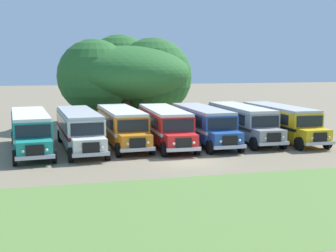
{
  "coord_description": "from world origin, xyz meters",
  "views": [
    {
      "loc": [
        -8.6,
        -27.78,
        6.37
      ],
      "look_at": [
        0.0,
        5.63,
        1.6
      ],
      "focal_mm": 48.46,
      "sensor_mm": 36.0,
      "label": 1
    }
  ],
  "objects_px": {
    "parked_bus_slot_1": "(79,128)",
    "parked_bus_slot_6": "(281,121)",
    "broad_shade_tree": "(126,74)",
    "parked_bus_slot_4": "(203,123)",
    "parked_bus_slot_5": "(242,121)",
    "parked_bus_slot_2": "(121,125)",
    "parked_bus_slot_0": "(30,129)",
    "parked_bus_slot_3": "(165,124)"
  },
  "relations": [
    {
      "from": "parked_bus_slot_2",
      "to": "parked_bus_slot_6",
      "type": "distance_m",
      "value": 13.42
    },
    {
      "from": "broad_shade_tree",
      "to": "parked_bus_slot_1",
      "type": "bearing_deg",
      "value": -113.96
    },
    {
      "from": "parked_bus_slot_5",
      "to": "parked_bus_slot_4",
      "type": "bearing_deg",
      "value": -82.65
    },
    {
      "from": "parked_bus_slot_4",
      "to": "parked_bus_slot_6",
      "type": "xyz_separation_m",
      "value": [
        6.84,
        -0.26,
        0.0
      ]
    },
    {
      "from": "parked_bus_slot_0",
      "to": "broad_shade_tree",
      "type": "xyz_separation_m",
      "value": [
        9.27,
        12.96,
        3.74
      ]
    },
    {
      "from": "parked_bus_slot_2",
      "to": "parked_bus_slot_5",
      "type": "height_order",
      "value": "same"
    },
    {
      "from": "parked_bus_slot_0",
      "to": "broad_shade_tree",
      "type": "distance_m",
      "value": 16.37
    },
    {
      "from": "parked_bus_slot_5",
      "to": "parked_bus_slot_6",
      "type": "relative_size",
      "value": 1.0
    },
    {
      "from": "parked_bus_slot_4",
      "to": "parked_bus_slot_3",
      "type": "bearing_deg",
      "value": -89.46
    },
    {
      "from": "parked_bus_slot_1",
      "to": "parked_bus_slot_6",
      "type": "relative_size",
      "value": 1.01
    },
    {
      "from": "parked_bus_slot_4",
      "to": "broad_shade_tree",
      "type": "relative_size",
      "value": 0.76
    },
    {
      "from": "parked_bus_slot_0",
      "to": "parked_bus_slot_3",
      "type": "distance_m",
      "value": 10.23
    },
    {
      "from": "parked_bus_slot_3",
      "to": "parked_bus_slot_6",
      "type": "height_order",
      "value": "same"
    },
    {
      "from": "parked_bus_slot_4",
      "to": "parked_bus_slot_6",
      "type": "relative_size",
      "value": 1.0
    },
    {
      "from": "parked_bus_slot_3",
      "to": "parked_bus_slot_5",
      "type": "height_order",
      "value": "same"
    },
    {
      "from": "parked_bus_slot_2",
      "to": "broad_shade_tree",
      "type": "xyz_separation_m",
      "value": [
        2.4,
        11.98,
        3.74
      ]
    },
    {
      "from": "parked_bus_slot_3",
      "to": "broad_shade_tree",
      "type": "relative_size",
      "value": 0.76
    },
    {
      "from": "parked_bus_slot_4",
      "to": "parked_bus_slot_1",
      "type": "bearing_deg",
      "value": -89.03
    },
    {
      "from": "parked_bus_slot_2",
      "to": "parked_bus_slot_6",
      "type": "relative_size",
      "value": 1.0
    },
    {
      "from": "parked_bus_slot_1",
      "to": "parked_bus_slot_4",
      "type": "xyz_separation_m",
      "value": [
        9.89,
        0.27,
        0.0
      ]
    },
    {
      "from": "parked_bus_slot_4",
      "to": "parked_bus_slot_0",
      "type": "bearing_deg",
      "value": -89.25
    },
    {
      "from": "parked_bus_slot_1",
      "to": "broad_shade_tree",
      "type": "bearing_deg",
      "value": 152.31
    },
    {
      "from": "parked_bus_slot_5",
      "to": "broad_shade_tree",
      "type": "bearing_deg",
      "value": -147.55
    },
    {
      "from": "parked_bus_slot_0",
      "to": "broad_shade_tree",
      "type": "bearing_deg",
      "value": 139.65
    },
    {
      "from": "parked_bus_slot_1",
      "to": "parked_bus_slot_5",
      "type": "distance_m",
      "value": 13.54
    },
    {
      "from": "parked_bus_slot_2",
      "to": "parked_bus_slot_1",
      "type": "bearing_deg",
      "value": -76.64
    },
    {
      "from": "parked_bus_slot_5",
      "to": "parked_bus_slot_6",
      "type": "distance_m",
      "value": 3.29
    },
    {
      "from": "parked_bus_slot_0",
      "to": "parked_bus_slot_2",
      "type": "height_order",
      "value": "same"
    },
    {
      "from": "parked_bus_slot_3",
      "to": "parked_bus_slot_4",
      "type": "bearing_deg",
      "value": 92.33
    },
    {
      "from": "parked_bus_slot_5",
      "to": "parked_bus_slot_6",
      "type": "height_order",
      "value": "same"
    },
    {
      "from": "parked_bus_slot_0",
      "to": "broad_shade_tree",
      "type": "relative_size",
      "value": 0.77
    },
    {
      "from": "broad_shade_tree",
      "to": "parked_bus_slot_3",
      "type": "bearing_deg",
      "value": -85.7
    },
    {
      "from": "parked_bus_slot_1",
      "to": "parked_bus_slot_2",
      "type": "xyz_separation_m",
      "value": [
        3.34,
        0.93,
        0.0
      ]
    },
    {
      "from": "parked_bus_slot_1",
      "to": "broad_shade_tree",
      "type": "distance_m",
      "value": 14.62
    },
    {
      "from": "parked_bus_slot_6",
      "to": "broad_shade_tree",
      "type": "height_order",
      "value": "broad_shade_tree"
    },
    {
      "from": "parked_bus_slot_1",
      "to": "parked_bus_slot_6",
      "type": "bearing_deg",
      "value": 86.29
    },
    {
      "from": "broad_shade_tree",
      "to": "parked_bus_slot_4",
      "type": "bearing_deg",
      "value": -71.83
    },
    {
      "from": "parked_bus_slot_4",
      "to": "broad_shade_tree",
      "type": "distance_m",
      "value": 13.82
    },
    {
      "from": "parked_bus_slot_5",
      "to": "parked_bus_slot_6",
      "type": "bearing_deg",
      "value": 76.74
    },
    {
      "from": "parked_bus_slot_0",
      "to": "parked_bus_slot_2",
      "type": "xyz_separation_m",
      "value": [
        6.87,
        0.98,
        0.0
      ]
    },
    {
      "from": "parked_bus_slot_5",
      "to": "parked_bus_slot_2",
      "type": "bearing_deg",
      "value": -91.17
    },
    {
      "from": "parked_bus_slot_6",
      "to": "parked_bus_slot_2",
      "type": "bearing_deg",
      "value": -95.08
    }
  ]
}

